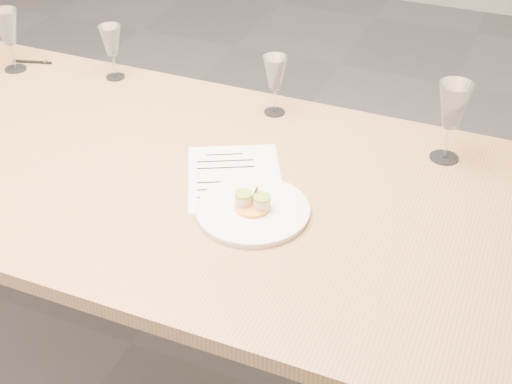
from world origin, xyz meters
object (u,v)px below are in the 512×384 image
at_px(wine_glass_1, 7,28).
at_px(wine_glass_2, 111,42).
at_px(ballpoint_pen, 32,62).
at_px(recipe_sheet, 234,177).
at_px(dinner_plate, 253,209).
at_px(dining_table, 106,174).
at_px(wine_glass_3, 275,74).
at_px(wine_glass_4, 453,107).

height_order(wine_glass_1, wine_glass_2, wine_glass_1).
relative_size(ballpoint_pen, wine_glass_1, 0.65).
bearing_deg(recipe_sheet, dinner_plate, -76.96).
xyz_separation_m(wine_glass_1, wine_glass_2, (0.34, 0.08, -0.02)).
height_order(dining_table, dinner_plate, dinner_plate).
bearing_deg(recipe_sheet, dining_table, 158.01).
xyz_separation_m(dinner_plate, wine_glass_1, (-1.04, 0.43, 0.13)).
relative_size(ballpoint_pen, wine_glass_3, 0.74).
distance_m(recipe_sheet, ballpoint_pen, 0.98).
xyz_separation_m(wine_glass_3, wine_glass_4, (0.51, -0.06, 0.03)).
bearing_deg(wine_glass_4, dining_table, -158.80).
bearing_deg(dinner_plate, wine_glass_2, 144.27).
distance_m(recipe_sheet, wine_glass_2, 0.71).
distance_m(wine_glass_2, wine_glass_3, 0.56).
bearing_deg(dining_table, wine_glass_1, 149.00).
bearing_deg(wine_glass_3, dining_table, -131.56).
xyz_separation_m(dinner_plate, wine_glass_4, (0.38, 0.43, 0.14)).
distance_m(wine_glass_1, wine_glass_2, 0.35).
height_order(recipe_sheet, wine_glass_3, wine_glass_3).
height_order(dining_table, wine_glass_3, wine_glass_3).
height_order(wine_glass_1, wine_glass_4, wine_glass_4).
height_order(wine_glass_2, wine_glass_3, wine_glass_3).
relative_size(dinner_plate, wine_glass_2, 1.56).
xyz_separation_m(wine_glass_1, wine_glass_3, (0.90, 0.06, -0.02)).
distance_m(recipe_sheet, wine_glass_3, 0.38).
height_order(dining_table, wine_glass_1, wine_glass_1).
bearing_deg(recipe_sheet, wine_glass_2, 120.59).
relative_size(dining_table, ballpoint_pen, 18.14).
xyz_separation_m(ballpoint_pen, wine_glass_1, (-0.02, -0.06, 0.14)).
bearing_deg(ballpoint_pen, wine_glass_4, -18.32).
bearing_deg(wine_glass_1, ballpoint_pen, 70.67).
bearing_deg(dining_table, dinner_plate, -10.87).
distance_m(wine_glass_2, wine_glass_4, 1.08).
bearing_deg(wine_glass_2, wine_glass_4, -4.04).
distance_m(dining_table, recipe_sheet, 0.38).
bearing_deg(wine_glass_3, wine_glass_1, -176.33).
bearing_deg(dinner_plate, ballpoint_pen, 154.34).
height_order(wine_glass_1, wine_glass_3, wine_glass_1).
distance_m(dining_table, wine_glass_1, 0.68).
distance_m(recipe_sheet, wine_glass_1, 0.99).
height_order(dinner_plate, recipe_sheet, dinner_plate).
bearing_deg(wine_glass_1, dining_table, -31.00).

